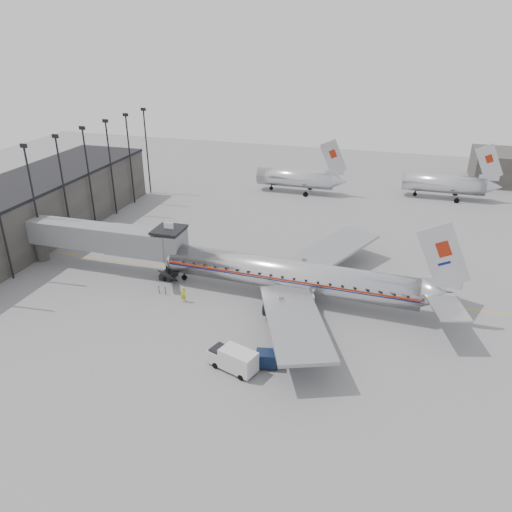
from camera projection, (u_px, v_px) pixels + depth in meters
The scene contains 12 objects.
ground at pixel (231, 302), 55.80m from camera, with size 160.00×160.00×0.00m, color slate.
terminal at pixel (29, 211), 71.59m from camera, with size 12.00×46.00×8.00m, color #393734.
apron_line at pixel (270, 282), 60.24m from camera, with size 0.15×60.00×0.01m, color gold.
jet_bridge at pixel (112, 239), 61.53m from camera, with size 21.00×6.20×7.10m.
floodlight_masts at pixel (76, 179), 70.69m from camera, with size 0.90×42.25×15.25m.
distant_aircraft_near at pixel (296, 178), 91.65m from camera, with size 16.39×3.20×10.26m.
distant_aircraft_mid at pixel (444, 183), 88.42m from camera, with size 16.39×3.20×10.26m.
airliner at pixel (296, 276), 55.47m from camera, with size 35.49×32.85×11.22m.
service_van at pixel (233, 359), 44.49m from camera, with size 4.94×3.16×2.17m.
baggage_cart_navy at pixel (266, 359), 44.97m from camera, with size 2.21×1.84×1.55m.
baggage_cart_white at pixel (303, 301), 54.12m from camera, with size 2.83×2.47×1.88m.
ramp_worker at pixel (184, 295), 55.53m from camera, with size 0.67×0.44×1.83m, color #B7BB16.
Camera 1 is at (16.50, -45.65, 28.16)m, focal length 35.00 mm.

